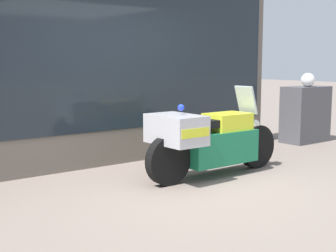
% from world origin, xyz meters
% --- Properties ---
extents(ground_plane, '(60.00, 60.00, 0.00)m').
position_xyz_m(ground_plane, '(0.00, 0.00, 0.00)').
color(ground_plane, gray).
extents(shop_building, '(6.68, 0.55, 4.00)m').
position_xyz_m(shop_building, '(-0.39, 2.00, 2.01)').
color(shop_building, '#6B6056').
rests_on(shop_building, ground).
extents(window_display, '(5.43, 0.30, 1.82)m').
position_xyz_m(window_display, '(0.33, 2.03, 0.44)').
color(window_display, slate).
rests_on(window_display, ground).
extents(paramedic_motorcycle, '(2.33, 0.79, 1.24)m').
position_xyz_m(paramedic_motorcycle, '(0.60, 0.34, 0.54)').
color(paramedic_motorcycle, black).
rests_on(paramedic_motorcycle, ground).
extents(utility_cabinet, '(0.98, 0.52, 1.11)m').
position_xyz_m(utility_cabinet, '(4.11, 1.31, 0.55)').
color(utility_cabinet, '#4C4C51').
rests_on(utility_cabinet, ground).
extents(white_helmet, '(0.27, 0.27, 0.27)m').
position_xyz_m(white_helmet, '(4.04, 1.23, 1.24)').
color(white_helmet, white).
rests_on(white_helmet, utility_cabinet).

